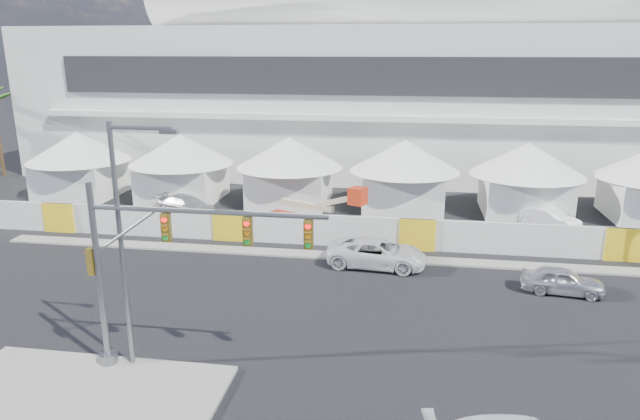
% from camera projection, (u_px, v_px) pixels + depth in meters
% --- Properties ---
extents(ground, '(160.00, 160.00, 0.00)m').
position_uv_depth(ground, '(266.00, 365.00, 22.58)').
color(ground, black).
rests_on(ground, ground).
extents(median_island, '(10.00, 5.00, 0.15)m').
position_uv_depth(median_island, '(84.00, 393.00, 20.59)').
color(median_island, gray).
rests_on(median_island, ground).
extents(stadium, '(80.00, 24.80, 21.98)m').
position_uv_depth(stadium, '(446.00, 75.00, 58.14)').
color(stadium, silver).
rests_on(stadium, ground).
extents(tent_row, '(53.40, 8.40, 5.40)m').
position_uv_depth(tent_row, '(346.00, 167.00, 44.45)').
color(tent_row, white).
rests_on(tent_row, ground).
extents(hoarding_fence, '(70.00, 0.25, 2.00)m').
position_uv_depth(hoarding_fence, '(417.00, 234.00, 35.20)').
color(hoarding_fence, silver).
rests_on(hoarding_fence, ground).
extents(sedan_silver, '(2.12, 4.19, 1.37)m').
position_uv_depth(sedan_silver, '(563.00, 281.00, 29.04)').
color(sedan_silver, silver).
rests_on(sedan_silver, ground).
extents(pickup_curb, '(3.09, 5.90, 1.58)m').
position_uv_depth(pickup_curb, '(377.00, 253.00, 32.60)').
color(pickup_curb, silver).
rests_on(pickup_curb, ground).
extents(lot_car_a, '(4.00, 4.22, 1.42)m').
position_uv_depth(lot_car_a, '(549.00, 219.00, 39.49)').
color(lot_car_a, white).
rests_on(lot_car_a, ground).
extents(lot_car_c, '(3.67, 5.26, 1.41)m').
position_uv_depth(lot_car_c, '(187.00, 205.00, 42.84)').
color(lot_car_c, silver).
rests_on(lot_car_c, ground).
extents(traffic_mast, '(9.11, 0.71, 7.28)m').
position_uv_depth(traffic_mast, '(146.00, 270.00, 21.10)').
color(traffic_mast, gray).
rests_on(traffic_mast, median_island).
extents(streetlight_median, '(2.62, 0.26, 9.48)m').
position_uv_depth(streetlight_median, '(126.00, 231.00, 21.02)').
color(streetlight_median, gray).
rests_on(streetlight_median, median_island).
extents(boom_lift, '(7.77, 3.09, 3.80)m').
position_uv_depth(boom_lift, '(302.00, 218.00, 38.42)').
color(boom_lift, red).
rests_on(boom_lift, ground).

